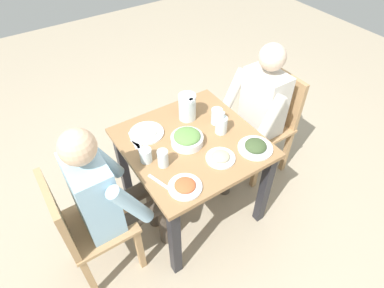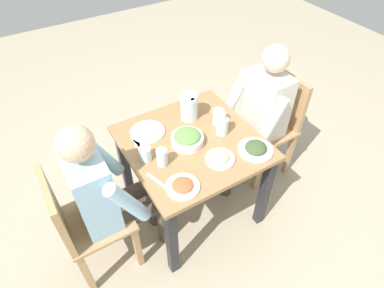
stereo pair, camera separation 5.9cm
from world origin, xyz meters
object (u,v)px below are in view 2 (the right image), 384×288
object	(u,v)px
chair_near	(273,121)
plate_dolmas	(256,148)
dining_table	(192,155)
water_glass_center	(218,117)
plate_yoghurt	(148,131)
chair_far	(81,221)
water_pitcher	(189,107)
diner_near	(256,114)
plate_beans	(220,158)
water_glass_near_left	(162,157)
water_glass_far_left	(145,154)
oil_carafe	(222,126)
diner_far	(110,192)
salad_bowl	(187,138)
plate_rice_curry	(183,186)

from	to	relation	value
chair_near	plate_dolmas	size ratio (longest dim) A/B	3.98
chair_near	dining_table	bearing A→B (deg)	94.69
water_glass_center	plate_yoghurt	bearing A→B (deg)	70.31
chair_far	water_pitcher	distance (m)	1.00
chair_far	diner_near	size ratio (longest dim) A/B	0.75
plate_beans	water_glass_near_left	size ratio (longest dim) A/B	1.60
plate_dolmas	water_glass_far_left	size ratio (longest dim) A/B	2.41
water_pitcher	oil_carafe	size ratio (longest dim) A/B	1.16
diner_far	plate_dolmas	bearing A→B (deg)	-104.42
chair_near	plate_yoghurt	size ratio (longest dim) A/B	3.86
water_glass_far_left	water_glass_near_left	distance (m)	0.11
diner_near	water_glass_near_left	bearing A→B (deg)	99.66
water_glass_center	water_glass_near_left	bearing A→B (deg)	105.74
chair_near	diner_far	world-z (taller)	diner_far
water_pitcher	water_glass_center	xyz separation A→B (m)	(-0.16, -0.14, -0.04)
salad_bowl	water_glass_far_left	world-z (taller)	water_glass_far_left
plate_dolmas	plate_rice_curry	world-z (taller)	plate_dolmas
plate_beans	water_glass_far_left	size ratio (longest dim) A/B	1.98
plate_dolmas	plate_rice_curry	size ratio (longest dim) A/B	1.14
plate_yoghurt	water_glass_near_left	bearing A→B (deg)	171.34
plate_beans	oil_carafe	xyz separation A→B (m)	(0.20, -0.15, 0.04)
plate_yoghurt	oil_carafe	size ratio (longest dim) A/B	1.39
plate_beans	water_glass_center	world-z (taller)	water_glass_center
chair_near	water_glass_near_left	distance (m)	1.11
plate_beans	water_glass_far_left	bearing A→B (deg)	58.27
water_glass_near_left	dining_table	bearing A→B (deg)	-72.79
dining_table	chair_near	distance (m)	0.81
oil_carafe	diner_far	bearing A→B (deg)	91.35
water_pitcher	plate_yoghurt	xyz separation A→B (m)	(0.01, 0.32, -0.08)
water_pitcher	plate_beans	world-z (taller)	water_pitcher
dining_table	water_pitcher	distance (m)	0.33
diner_near	plate_beans	bearing A→B (deg)	118.78
diner_far	oil_carafe	world-z (taller)	diner_far
chair_near	water_glass_center	size ratio (longest dim) A/B	7.83
water_glass_near_left	water_glass_center	bearing A→B (deg)	-74.26
diner_far	plate_dolmas	distance (m)	0.93
diner_far	water_glass_near_left	bearing A→B (deg)	-94.72
water_pitcher	diner_far	bearing A→B (deg)	110.83
plate_dolmas	dining_table	bearing A→B (deg)	46.37
chair_far	diner_far	bearing A→B (deg)	-90.00
chair_near	plate_rice_curry	size ratio (longest dim) A/B	4.52
diner_far	water_pitcher	size ratio (longest dim) A/B	6.20
plate_beans	salad_bowl	bearing A→B (deg)	21.99
diner_far	water_glass_far_left	xyz separation A→B (m)	(0.06, -0.27, 0.12)
water_pitcher	salad_bowl	xyz separation A→B (m)	(-0.21, 0.14, -0.05)
plate_dolmas	water_glass_center	bearing A→B (deg)	8.63
water_glass_center	salad_bowl	bearing A→B (deg)	101.62
chair_far	plate_beans	xyz separation A→B (m)	(-0.18, -0.86, 0.24)
diner_far	salad_bowl	bearing A→B (deg)	-84.36
plate_beans	plate_dolmas	world-z (taller)	plate_dolmas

